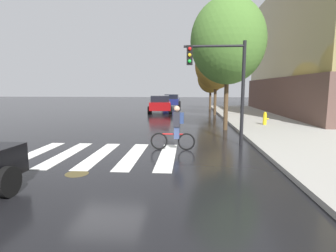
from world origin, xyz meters
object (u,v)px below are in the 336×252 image
object	(u,v)px
sedan_far	(172,100)
fire_hydrant	(265,118)
street_tree_near	(228,41)
traffic_light_near	(223,75)
sedan_mid	(160,104)
cyclist	(176,128)
street_tree_far	(211,78)
manhole_cover	(77,174)
street_tree_mid	(216,65)

from	to	relation	value
sedan_far	fire_hydrant	size ratio (longest dim) A/B	5.78
fire_hydrant	street_tree_near	distance (m)	5.15
sedan_far	street_tree_near	bearing A→B (deg)	-77.29
traffic_light_near	street_tree_near	world-z (taller)	street_tree_near
sedan_mid	cyclist	distance (m)	15.68
cyclist	fire_hydrant	xyz separation A→B (m)	(5.06, 6.38, -0.31)
street_tree_far	manhole_cover	bearing A→B (deg)	-103.25
manhole_cover	traffic_light_near	xyz separation A→B (m)	(4.42, 4.16, 2.86)
manhole_cover	sedan_far	xyz separation A→B (m)	(0.98, 26.69, 0.80)
traffic_light_near	street_tree_far	bearing A→B (deg)	86.83
sedan_mid	street_tree_mid	size ratio (longest dim) A/B	0.77
cyclist	street_tree_far	distance (m)	20.52
sedan_far	fire_hydrant	distance (m)	18.46
sedan_mid	street_tree_near	world-z (taller)	street_tree_near
cyclist	street_tree_far	xyz separation A→B (m)	(2.88, 20.15, 2.60)
fire_hydrant	sedan_far	bearing A→B (deg)	111.20
manhole_cover	street_tree_far	xyz separation A→B (m)	(5.48, 23.25, 3.44)
fire_hydrant	cyclist	bearing A→B (deg)	-128.44
manhole_cover	traffic_light_near	distance (m)	6.71
street_tree_far	sedan_mid	bearing A→B (deg)	-137.89
sedan_mid	street_tree_far	world-z (taller)	street_tree_far
sedan_mid	street_tree_near	size ratio (longest dim) A/B	0.68
sedan_far	cyclist	world-z (taller)	cyclist
fire_hydrant	street_tree_mid	bearing A→B (deg)	107.85
sedan_mid	street_tree_far	bearing A→B (deg)	42.11
street_tree_near	street_tree_mid	size ratio (longest dim) A/B	1.14
street_tree_near	street_tree_mid	distance (m)	8.41
street_tree_mid	street_tree_near	bearing A→B (deg)	-91.47
manhole_cover	street_tree_far	bearing A→B (deg)	76.75
sedan_mid	sedan_far	bearing A→B (deg)	85.54
manhole_cover	sedan_far	size ratio (longest dim) A/B	0.14
sedan_mid	traffic_light_near	size ratio (longest dim) A/B	1.16
sedan_far	street_tree_mid	bearing A→B (deg)	-66.51
sedan_mid	street_tree_far	distance (m)	7.38
cyclist	traffic_light_near	world-z (taller)	traffic_light_near
cyclist	street_tree_far	size ratio (longest dim) A/B	0.34
traffic_light_near	fire_hydrant	xyz separation A→B (m)	(3.24, 5.32, -2.33)
cyclist	fire_hydrant	world-z (taller)	cyclist
sedan_far	traffic_light_near	distance (m)	22.89
traffic_light_near	street_tree_mid	bearing A→B (deg)	85.66
manhole_cover	street_tree_near	distance (m)	10.85
sedan_mid	street_tree_near	xyz separation A→B (m)	(4.80, -10.39, 4.01)
street_tree_near	sedan_mid	bearing A→B (deg)	114.78
sedan_mid	manhole_cover	bearing A→B (deg)	-91.08
fire_hydrant	traffic_light_near	bearing A→B (deg)	-121.37
sedan_far	fire_hydrant	bearing A→B (deg)	-68.80
manhole_cover	traffic_light_near	bearing A→B (deg)	43.27
sedan_far	fire_hydrant	xyz separation A→B (m)	(6.68, -17.21, -0.27)
street_tree_mid	sedan_far	bearing A→B (deg)	113.49
fire_hydrant	street_tree_near	world-z (taller)	street_tree_near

